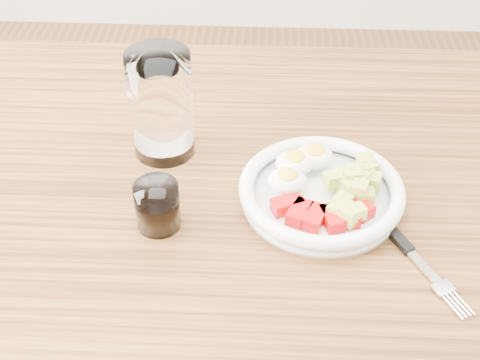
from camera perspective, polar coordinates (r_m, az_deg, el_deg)
dining_table at (r=1.03m, az=0.53°, el=-5.90°), size 1.50×0.90×0.77m
bowl at (r=0.95m, az=6.98°, el=-0.82°), size 0.24×0.24×0.05m
fork at (r=0.92m, az=13.47°, el=-5.03°), size 0.12×0.21×0.01m
water_glass at (r=1.01m, az=-6.75°, el=6.41°), size 0.10×0.10×0.17m
coffee_glass at (r=0.91m, az=-7.06°, el=-2.21°), size 0.06×0.06×0.07m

